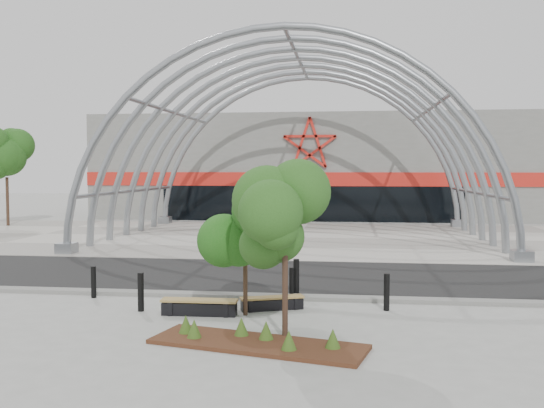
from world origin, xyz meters
The scene contains 17 objects.
ground centered at (0.00, 0.00, 0.00)m, with size 140.00×140.00×0.00m, color gray.
road centered at (0.00, 3.50, 0.01)m, with size 140.00×7.00×0.02m, color black.
forecourt centered at (0.00, 15.50, 0.02)m, with size 60.00×17.00×0.04m, color gray.
kerb centered at (0.00, -0.25, 0.06)m, with size 60.00×0.50×0.12m, color slate.
arena_building centered at (0.00, 33.45, 3.99)m, with size 34.00×15.24×8.00m.
vault_canopy centered at (0.00, 15.50, 0.02)m, with size 20.80×15.80×20.36m.
planting_bed centered at (0.77, -5.08, 0.12)m, with size 5.03×2.60×0.51m.
street_tree_0 centered at (0.08, -2.36, 2.65)m, with size 1.61×1.61×3.68m.
street_tree_1 centered at (1.38, -4.51, 2.82)m, with size 1.66×1.66×3.93m.
bench_0 centered at (-1.14, -2.53, 0.21)m, with size 2.06×0.49×0.43m.
bench_1 centered at (0.72, -1.69, 0.18)m, with size 1.79×0.99×0.37m.
bollard_0 centered at (-4.85, -0.81, 0.48)m, with size 0.15×0.15×0.96m, color black.
bollard_1 centered at (-2.84, -2.29, 0.53)m, with size 0.17×0.17×1.06m, color black.
bollard_2 centered at (1.23, 0.20, 0.57)m, with size 0.18×0.18×1.14m, color black.
bollard_3 centered at (1.11, 0.00, 0.45)m, with size 0.15×0.15×0.91m, color black.
bollard_4 centered at (3.87, -1.37, 0.51)m, with size 0.16×0.16×1.02m, color black.
bg_tree_0 centered at (-20.00, 20.00, 4.64)m, with size 3.00×3.00×6.45m.
Camera 1 is at (2.80, -18.15, 3.95)m, focal length 40.00 mm.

